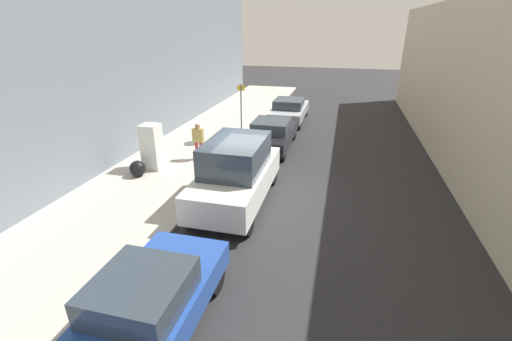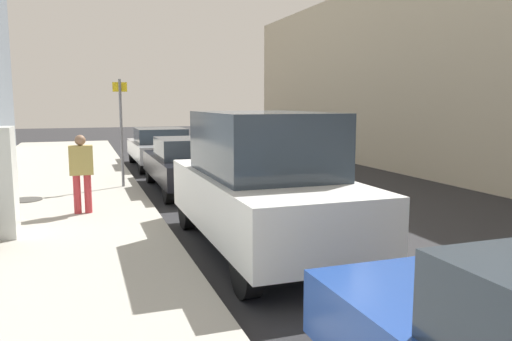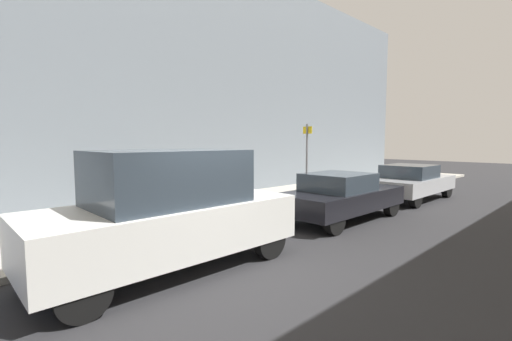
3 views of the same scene
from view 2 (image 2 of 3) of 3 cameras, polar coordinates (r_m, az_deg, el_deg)
ground_plane at (r=8.58m, az=3.08°, el=-7.82°), size 80.00×80.00×0.00m
sidewalk_slab at (r=8.00m, az=-24.98°, el=-9.23°), size 4.49×44.00×0.13m
manhole_cover at (r=12.32m, az=-24.82°, el=-3.06°), size 0.70×0.70×0.02m
street_sign_post at (r=13.31m, az=-15.15°, el=4.79°), size 0.36×0.07×2.76m
pedestrian_walking_far at (r=10.35m, az=-19.33°, el=0.16°), size 0.45×0.22×1.55m
parked_van_white at (r=7.71m, az=0.79°, el=-1.41°), size 1.94×4.69×2.16m
parked_sedan_dark at (r=13.13m, az=-7.68°, el=0.83°), size 1.84×4.34×1.40m
parked_sedan_silver at (r=18.07m, az=-10.92°, el=2.67°), size 1.88×4.46×1.40m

